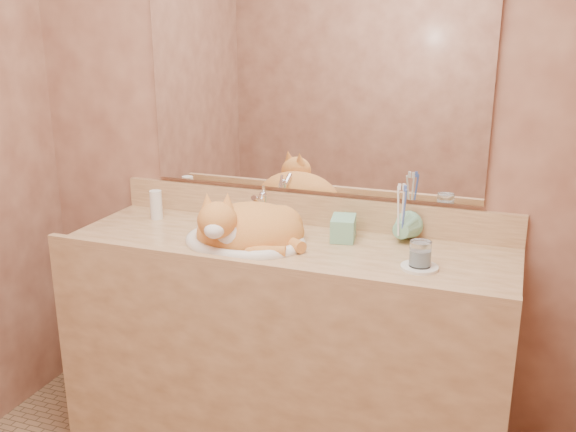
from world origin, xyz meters
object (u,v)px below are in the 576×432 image
(water_glass, at_px, (420,254))
(cat, at_px, (247,227))
(sink_basin, at_px, (245,224))
(soap_dispenser, at_px, (342,220))
(toothbrush_cup, at_px, (400,232))
(vanity_counter, at_px, (285,352))

(water_glass, bearing_deg, cat, 177.24)
(sink_basin, height_order, soap_dispenser, soap_dispenser)
(cat, distance_m, toothbrush_cup, 0.54)
(cat, bearing_deg, sink_basin, 120.03)
(soap_dispenser, height_order, water_glass, soap_dispenser)
(cat, xyz_separation_m, toothbrush_cup, (0.51, 0.17, -0.01))
(vanity_counter, xyz_separation_m, cat, (-0.13, -0.03, 0.49))
(sink_basin, xyz_separation_m, cat, (0.01, -0.01, -0.01))
(sink_basin, height_order, water_glass, sink_basin)
(sink_basin, distance_m, soap_dispenser, 0.35)
(cat, height_order, soap_dispenser, soap_dispenser)
(toothbrush_cup, xyz_separation_m, water_glass, (0.10, -0.20, 0.00))
(cat, relative_size, water_glass, 4.77)
(vanity_counter, distance_m, water_glass, 0.68)
(cat, xyz_separation_m, soap_dispenser, (0.32, 0.10, 0.03))
(vanity_counter, bearing_deg, water_glass, -6.77)
(vanity_counter, relative_size, sink_basin, 3.68)
(vanity_counter, height_order, toothbrush_cup, toothbrush_cup)
(cat, bearing_deg, toothbrush_cup, -4.53)
(vanity_counter, distance_m, toothbrush_cup, 0.63)
(vanity_counter, bearing_deg, cat, -168.16)
(water_glass, bearing_deg, toothbrush_cup, 116.81)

